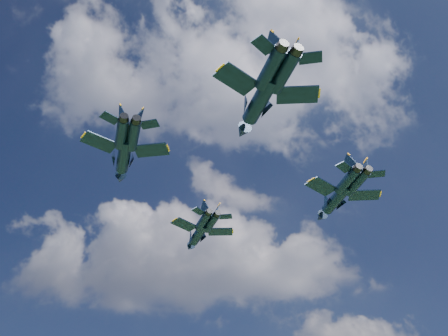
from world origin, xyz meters
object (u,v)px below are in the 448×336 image
jet_left (124,157)px  jet_right (335,199)px  jet_slot (259,102)px  jet_lead (198,234)px

jet_left → jet_right: jet_left is taller
jet_left → jet_slot: bearing=-47.0°
jet_lead → jet_right: 24.20m
jet_left → jet_right: bearing=2.9°
jet_left → jet_slot: size_ratio=0.92×
jet_left → jet_lead: bearing=49.6°
jet_lead → jet_slot: jet_slot is taller
jet_left → jet_right: size_ratio=1.01×
jet_right → jet_slot: bearing=-139.2°
jet_right → jet_slot: jet_slot is taller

